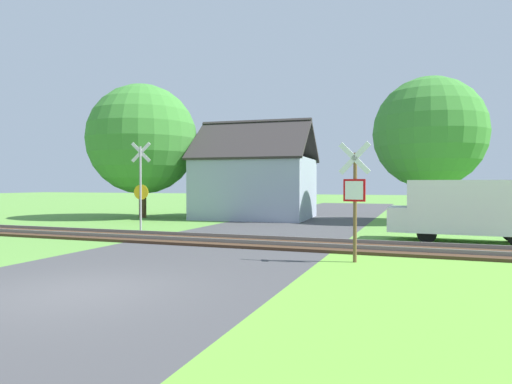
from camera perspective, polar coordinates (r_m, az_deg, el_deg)
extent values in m
plane|color=#5B933D|center=(9.71, -21.50, -11.60)|extent=(160.00, 160.00, 0.00)
cube|color=#424244|center=(11.25, -14.65, -9.79)|extent=(7.41, 80.00, 0.01)
cube|color=#422D1E|center=(16.36, -2.86, -6.19)|extent=(60.00, 2.60, 0.10)
cube|color=slate|center=(17.00, -1.92, -5.54)|extent=(60.00, 0.08, 0.12)
cube|color=slate|center=(15.69, -3.88, -6.10)|extent=(60.00, 0.08, 0.12)
cylinder|color=brown|center=(12.49, 12.27, -1.92)|extent=(0.10, 0.10, 2.94)
cube|color=red|center=(12.42, 12.19, 0.21)|extent=(0.60, 0.14, 0.60)
cube|color=white|center=(12.39, 12.16, 0.21)|extent=(0.49, 0.10, 0.49)
cube|color=white|center=(12.43, 12.21, 4.15)|extent=(0.87, 0.18, 0.88)
cube|color=white|center=(12.43, 12.21, 4.15)|extent=(0.87, 0.18, 0.88)
cylinder|color=#9E9EA5|center=(20.09, -14.23, 0.28)|extent=(0.09, 0.09, 3.70)
cube|color=white|center=(20.19, -14.19, 4.84)|extent=(0.86, 0.21, 0.88)
cube|color=white|center=(20.19, -14.19, 4.84)|extent=(0.86, 0.21, 0.88)
cylinder|color=yellow|center=(20.15, -14.16, -0.01)|extent=(0.63, 0.16, 0.64)
cube|color=#99A3B7|center=(27.88, -0.04, 0.44)|extent=(6.90, 6.14, 3.62)
cube|color=#332D2D|center=(26.62, -0.93, 6.68)|extent=(7.08, 3.66, 2.55)
cube|color=#332D2D|center=(29.37, 0.76, 6.16)|extent=(7.08, 3.66, 2.55)
cube|color=brown|center=(27.56, 3.59, 6.96)|extent=(0.53, 0.53, 1.10)
cylinder|color=#513823|center=(26.65, 20.82, -0.75)|extent=(0.39, 0.39, 2.61)
sphere|color=#3D8433|center=(26.79, 20.87, 6.93)|extent=(6.07, 6.07, 6.07)
cylinder|color=#513823|center=(29.12, -13.99, -0.85)|extent=(0.45, 0.45, 2.32)
sphere|color=#3D8433|center=(29.23, -14.03, 6.40)|extent=(6.75, 6.75, 6.75)
cube|color=white|center=(18.13, 25.18, -1.65)|extent=(4.27, 2.07, 1.90)
cube|color=white|center=(18.20, 17.43, -3.16)|extent=(0.77, 1.83, 0.90)
cube|color=#19232D|center=(18.13, 18.61, -0.55)|extent=(0.11, 1.62, 0.85)
cube|color=navy|center=(19.10, 25.02, -2.51)|extent=(3.78, 0.16, 0.16)
cylinder|color=black|center=(18.95, 20.71, -4.38)|extent=(0.69, 0.21, 0.68)
cylinder|color=black|center=(17.40, 20.57, -4.86)|extent=(0.69, 0.21, 0.68)
cylinder|color=black|center=(19.10, 29.33, -4.41)|extent=(0.69, 0.21, 0.68)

